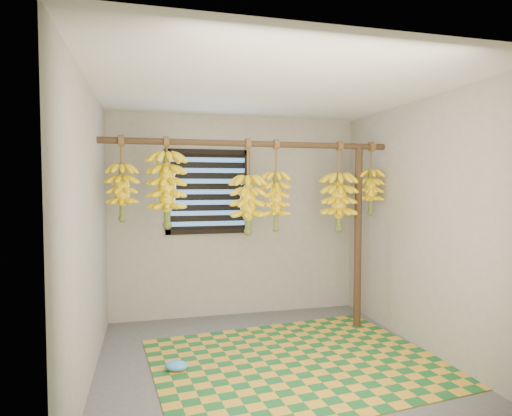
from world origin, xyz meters
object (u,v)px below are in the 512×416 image
object	(u,v)px
banana_bunch_d	(276,201)
plastic_bag	(177,366)
banana_bunch_b	(167,190)
banana_bunch_c	(248,204)
banana_bunch_a	(122,192)
support_post	(358,238)
woven_mat	(298,362)
banana_bunch_f	(371,192)
banana_bunch_e	(339,202)

from	to	relation	value
banana_bunch_d	plastic_bag	bearing A→B (deg)	-148.03
banana_bunch_b	banana_bunch_c	xyz separation A→B (m)	(0.81, -0.00, -0.15)
banana_bunch_a	support_post	bearing A→B (deg)	0.00
banana_bunch_a	woven_mat	bearing A→B (deg)	-26.23
banana_bunch_a	banana_bunch_d	size ratio (longest dim) A/B	0.86
banana_bunch_d	banana_bunch_f	xyz separation A→B (m)	(1.10, 0.00, 0.09)
banana_bunch_c	banana_bunch_f	xyz separation A→B (m)	(1.40, 0.00, 0.13)
banana_bunch_c	banana_bunch_d	world-z (taller)	same
banana_bunch_a	banana_bunch_f	xyz separation A→B (m)	(2.63, 0.00, -0.01)
banana_bunch_a	banana_bunch_f	distance (m)	2.63
plastic_bag	banana_bunch_b	world-z (taller)	banana_bunch_b
banana_bunch_b	banana_bunch_c	bearing A→B (deg)	-0.00
plastic_bag	banana_bunch_a	xyz separation A→B (m)	(-0.45, 0.67, 1.46)
woven_mat	banana_bunch_a	distance (m)	2.26
support_post	banana_bunch_f	xyz separation A→B (m)	(0.15, 0.00, 0.51)
woven_mat	banana_bunch_e	world-z (taller)	banana_bunch_e
woven_mat	plastic_bag	world-z (taller)	plastic_bag
banana_bunch_c	banana_bunch_f	distance (m)	1.40
banana_bunch_a	banana_bunch_f	size ratio (longest dim) A/B	1.02
banana_bunch_b	banana_bunch_d	xyz separation A→B (m)	(1.12, -0.00, -0.12)
woven_mat	plastic_bag	distance (m)	1.06
banana_bunch_c	banana_bunch_f	size ratio (longest dim) A/B	1.22
banana_bunch_a	banana_bunch_d	world-z (taller)	same
support_post	banana_bunch_b	size ratio (longest dim) A/B	2.26
support_post	banana_bunch_d	world-z (taller)	banana_bunch_d
support_post	banana_bunch_b	world-z (taller)	banana_bunch_b
banana_bunch_b	banana_bunch_e	bearing A→B (deg)	-0.00
woven_mat	banana_bunch_b	distance (m)	2.02
banana_bunch_c	banana_bunch_d	xyz separation A→B (m)	(0.30, 0.00, 0.03)
banana_bunch_a	banana_bunch_f	bearing A→B (deg)	0.00
banana_bunch_f	banana_bunch_d	bearing A→B (deg)	180.00
banana_bunch_b	banana_bunch_e	xyz separation A→B (m)	(1.83, -0.00, -0.14)
banana_bunch_b	banana_bunch_d	world-z (taller)	same
banana_bunch_d	banana_bunch_f	bearing A→B (deg)	0.00
woven_mat	banana_bunch_e	size ratio (longest dim) A/B	2.59
support_post	woven_mat	world-z (taller)	support_post
banana_bunch_c	woven_mat	bearing A→B (deg)	-69.49
banana_bunch_c	banana_bunch_d	bearing A→B (deg)	0.00
banana_bunch_d	banana_bunch_f	world-z (taller)	same
support_post	banana_bunch_e	size ratio (longest dim) A/B	2.08
support_post	plastic_bag	xyz separation A→B (m)	(-2.03, -0.67, -0.95)
banana_bunch_d	banana_bunch_a	bearing A→B (deg)	-180.00
plastic_bag	banana_bunch_b	distance (m)	1.63
support_post	banana_bunch_d	distance (m)	1.03
banana_bunch_a	banana_bunch_e	bearing A→B (deg)	0.00
banana_bunch_f	banana_bunch_c	bearing A→B (deg)	-180.00
plastic_bag	banana_bunch_e	bearing A→B (deg)	20.59
woven_mat	banana_bunch_f	bearing A→B (deg)	33.69
banana_bunch_b	banana_bunch_e	distance (m)	1.84
banana_bunch_c	banana_bunch_d	distance (m)	0.30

